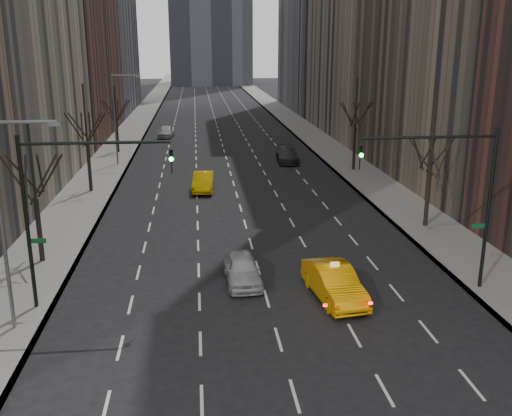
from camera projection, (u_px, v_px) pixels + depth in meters
name	position (u px, v px, depth m)	size (l,w,h in m)	color
sidewalk_left	(132.00, 130.00, 81.81)	(4.50, 320.00, 0.15)	slate
sidewalk_right	(301.00, 127.00, 84.29)	(4.50, 320.00, 0.15)	slate
tree_lw_b	(36.00, 199.00, 31.13)	(3.36, 3.50, 7.82)	black
tree_lw_c	(87.00, 144.00, 46.33)	(3.36, 3.50, 8.74)	black
tree_lw_d	(116.00, 122.00, 63.67)	(3.36, 3.50, 7.36)	black
tree_rw_b	(430.00, 173.00, 37.38)	(3.36, 3.50, 7.82)	black
tree_rw_c	(355.00, 129.00, 54.49)	(3.36, 3.50, 8.74)	black
traffic_mast_left	(63.00, 194.00, 25.20)	(6.69, 0.39, 8.00)	black
traffic_mast_right	(457.00, 184.00, 27.04)	(6.69, 0.39, 8.00)	black
streetlight_near	(8.00, 205.00, 23.08)	(2.83, 0.22, 9.00)	slate
streetlight_far	(118.00, 110.00, 56.53)	(2.83, 0.22, 9.00)	slate
taxi_sedan	(334.00, 283.00, 27.41)	(1.76, 5.05, 1.66)	#FFA305
silver_sedan_ahead	(242.00, 269.00, 29.31)	(1.74, 4.32, 1.47)	#ADAFB5
far_taxi	(203.00, 182.00, 47.85)	(1.64, 4.71, 1.55)	#ECB904
far_suv_grey	(287.00, 155.00, 59.51)	(2.14, 5.26, 1.53)	#2C2C31
far_car_white	(166.00, 132.00, 75.15)	(1.86, 4.62, 1.57)	#B8B8B8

